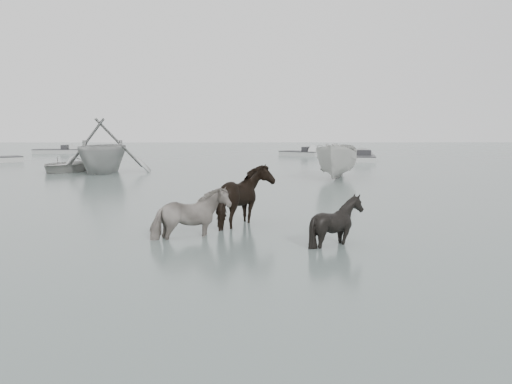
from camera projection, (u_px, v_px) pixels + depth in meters
ground at (194, 237)px, 12.87m from camera, size 140.00×140.00×0.00m
pony_pinto at (190, 206)px, 12.64m from camera, size 1.90×1.50×1.47m
pony_dark at (247, 192)px, 14.23m from camera, size 1.49×1.73×1.71m
pony_black at (337, 213)px, 11.96m from camera, size 1.31×1.19×1.33m
rowboat_lead at (67, 163)px, 30.91m from camera, size 4.08×5.02×0.92m
rowboat_trail at (103, 144)px, 29.96m from camera, size 5.05×5.81×3.01m
boat_small at (338, 159)px, 26.72m from camera, size 3.04×5.08×1.84m
skiff_port at (363, 156)px, 39.76m from camera, size 2.41×5.15×0.75m
skiff_mid at (302, 151)px, 46.55m from camera, size 4.79×4.22×0.75m
skiff_far at (57, 149)px, 50.46m from camera, size 5.65×2.19×0.75m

